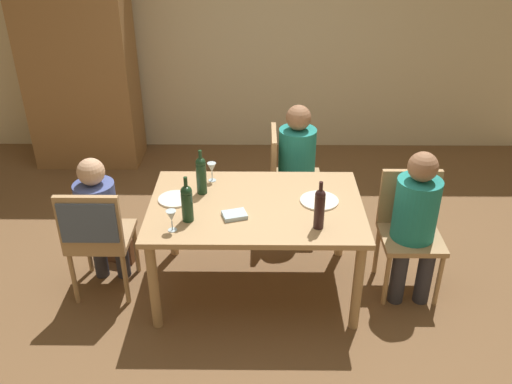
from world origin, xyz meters
TOP-DOWN VIEW (x-y plane):
  - ground_plane at (0.00, 0.00)m, footprint 10.00×10.00m
  - rear_room_partition at (0.00, 2.70)m, footprint 6.40×0.12m
  - armoire_cabinet at (-1.86, 2.25)m, footprint 1.18×0.62m
  - dining_table at (0.00, 0.00)m, footprint 1.52×1.01m
  - chair_right_end at (1.14, 0.09)m, footprint 0.44×0.44m
  - chair_far_right at (0.26, 0.88)m, footprint 0.44×0.44m
  - chair_left_end at (-1.14, -0.12)m, footprint 0.44×0.46m
  - person_woman_host at (1.14, -0.03)m, footprint 0.32×0.36m
  - person_man_bearded at (0.37, 0.88)m, footprint 0.36×0.32m
  - person_man_guest at (-1.14, 0.03)m, footprint 0.29×0.33m
  - wine_bottle_tall_green at (0.42, -0.30)m, footprint 0.07×0.07m
  - wine_bottle_dark_red at (-0.40, 0.16)m, footprint 0.08×0.08m
  - wine_bottle_short_olive at (-0.46, -0.21)m, footprint 0.08×0.08m
  - wine_glass_near_left at (-0.34, 0.35)m, footprint 0.07×0.07m
  - wine_glass_centre at (-0.55, -0.34)m, footprint 0.07×0.07m
  - dinner_plate_host at (-0.58, 0.06)m, footprint 0.25×0.25m
  - dinner_plate_guest_left at (0.45, 0.04)m, footprint 0.28×0.28m
  - folded_napkin at (-0.15, -0.17)m, footprint 0.19×0.16m
  - handbag at (-1.14, 0.35)m, footprint 0.30×0.18m

SIDE VIEW (x-z plane):
  - ground_plane at x=0.00m, z-range 0.00..0.00m
  - handbag at x=-1.14m, z-range 0.00..0.22m
  - chair_right_end at x=1.14m, z-range 0.07..0.99m
  - chair_far_right at x=0.26m, z-range 0.07..0.99m
  - chair_left_end at x=-1.14m, z-range 0.13..1.05m
  - person_man_guest at x=-1.14m, z-range 0.09..1.19m
  - dining_table at x=0.00m, z-range 0.28..1.03m
  - person_woman_host at x=1.14m, z-range 0.09..1.24m
  - person_man_bearded at x=0.37m, z-range 0.09..1.25m
  - dinner_plate_host at x=-0.58m, z-range 0.75..0.76m
  - dinner_plate_guest_left at x=0.45m, z-range 0.75..0.76m
  - folded_napkin at x=-0.15m, z-range 0.75..0.78m
  - wine_glass_near_left at x=-0.34m, z-range 0.78..0.93m
  - wine_glass_centre at x=-0.55m, z-range 0.78..0.93m
  - wine_bottle_short_olive at x=-0.46m, z-range 0.72..1.05m
  - wine_bottle_dark_red at x=-0.40m, z-range 0.73..1.07m
  - wine_bottle_tall_green at x=0.42m, z-range 0.73..1.07m
  - armoire_cabinet at x=-1.86m, z-range 0.01..2.19m
  - rear_room_partition at x=0.00m, z-range 0.00..2.70m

